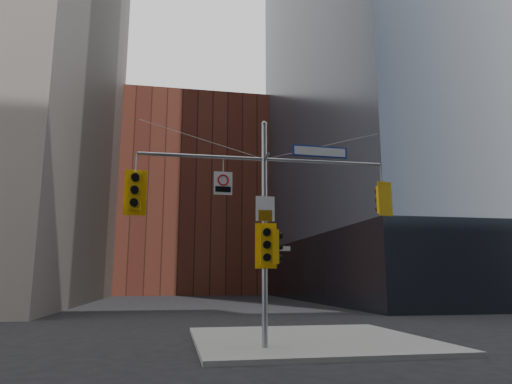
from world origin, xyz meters
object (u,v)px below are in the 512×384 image
object	(u,v)px
traffic_light_west_arm	(135,191)
regulatory_sign_arm	(223,182)
traffic_light_east_arm	(382,199)
street_sign_blade	(320,152)
traffic_light_pole_front	(266,245)
traffic_light_pole_side	(275,247)
signal_assembly	(264,207)

from	to	relation	value
traffic_light_west_arm	regulatory_sign_arm	distance (m)	2.71
traffic_light_east_arm	street_sign_blade	world-z (taller)	street_sign_blade
traffic_light_east_arm	traffic_light_pole_front	distance (m)	4.35
traffic_light_pole_side	traffic_light_pole_front	world-z (taller)	traffic_light_pole_front
traffic_light_east_arm	traffic_light_pole_side	distance (m)	4.05
traffic_light_pole_side	regulatory_sign_arm	xyz separation A→B (m)	(-1.66, -0.04, 2.00)
traffic_light_pole_front	street_sign_blade	world-z (taller)	street_sign_blade
traffic_light_east_arm	street_sign_blade	bearing A→B (deg)	-13.21
signal_assembly	street_sign_blade	world-z (taller)	signal_assembly
traffic_light_west_arm	traffic_light_pole_front	size ratio (longest dim) A/B	1.02
traffic_light_west_arm	traffic_light_pole_side	size ratio (longest dim) A/B	1.33
traffic_light_pole_front	traffic_light_west_arm	bearing A→B (deg)	-176.74
traffic_light_west_arm	street_sign_blade	bearing A→B (deg)	-1.78
traffic_light_pole_side	traffic_light_pole_front	bearing A→B (deg)	119.36
traffic_light_west_arm	regulatory_sign_arm	bearing A→B (deg)	-2.40
signal_assembly	traffic_light_pole_side	world-z (taller)	signal_assembly
signal_assembly	street_sign_blade	xyz separation A→B (m)	(1.90, 0.00, 1.93)
regulatory_sign_arm	traffic_light_west_arm	bearing A→B (deg)	175.25
traffic_light_pole_side	street_sign_blade	world-z (taller)	street_sign_blade
traffic_light_east_arm	traffic_light_pole_side	size ratio (longest dim) A/B	1.07
signal_assembly	traffic_light_west_arm	world-z (taller)	signal_assembly
signal_assembly	traffic_light_pole_side	bearing A→B (deg)	2.87
traffic_light_east_arm	regulatory_sign_arm	world-z (taller)	regulatory_sign_arm
traffic_light_east_arm	signal_assembly	bearing A→B (deg)	-13.14
traffic_light_pole_front	street_sign_blade	xyz separation A→B (m)	(1.90, 0.27, 3.15)
traffic_light_east_arm	traffic_light_pole_side	world-z (taller)	traffic_light_east_arm
traffic_light_west_arm	traffic_light_east_arm	xyz separation A→B (m)	(8.06, -0.01, -0.00)
signal_assembly	traffic_light_east_arm	world-z (taller)	signal_assembly
street_sign_blade	traffic_light_east_arm	bearing A→B (deg)	-2.40
traffic_light_east_arm	traffic_light_pole_front	world-z (taller)	traffic_light_east_arm
street_sign_blade	traffic_light_pole_front	bearing A→B (deg)	-174.25
street_sign_blade	traffic_light_pole_side	bearing A→B (deg)	177.18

